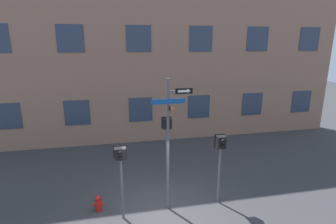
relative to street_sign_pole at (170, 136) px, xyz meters
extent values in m
plane|color=#38383A|center=(-0.29, -0.30, -2.68)|extent=(60.00, 60.00, 0.00)
cube|color=#936B56|center=(-0.29, 6.84, 3.10)|extent=(24.00, 0.60, 11.57)
cube|color=#2D384C|center=(-7.15, 6.52, -0.75)|extent=(1.32, 0.03, 1.37)
cube|color=#2D384C|center=(-3.72, 6.52, -0.75)|extent=(1.32, 0.03, 1.37)
cube|color=#2D384C|center=(-0.29, 6.52, -0.75)|extent=(1.32, 0.03, 1.37)
cube|color=#2D384C|center=(3.14, 6.52, -0.75)|extent=(1.32, 0.03, 1.37)
cube|color=#2D384C|center=(6.56, 6.52, -0.75)|extent=(1.32, 0.03, 1.37)
cube|color=#2D384C|center=(9.99, 6.52, -0.75)|extent=(1.32, 0.03, 1.37)
cube|color=#2D384C|center=(-3.72, 6.52, 3.10)|extent=(1.32, 0.03, 1.37)
cube|color=#2D384C|center=(-0.29, 6.52, 3.10)|extent=(1.32, 0.03, 1.37)
cube|color=#2D384C|center=(3.14, 6.52, 3.10)|extent=(1.32, 0.03, 1.37)
cube|color=#2D384C|center=(6.56, 6.52, 3.10)|extent=(1.32, 0.03, 1.37)
cube|color=#2D384C|center=(9.99, 6.52, 3.10)|extent=(1.32, 0.03, 1.37)
cylinder|color=#4C4C51|center=(-0.06, 0.01, -0.42)|extent=(0.09, 0.09, 4.53)
cube|color=#4C4C51|center=(0.19, 0.01, 1.45)|extent=(0.51, 0.05, 0.05)
cube|color=#14478C|center=(-0.06, -0.05, 1.15)|extent=(1.06, 0.02, 0.16)
cube|color=brown|center=(0.00, 0.01, 0.92)|extent=(0.02, 1.09, 0.17)
cube|color=black|center=(0.45, -0.01, 1.45)|extent=(0.56, 0.02, 0.18)
cube|color=white|center=(0.41, -0.02, 1.45)|extent=(0.32, 0.01, 0.07)
cone|color=white|center=(0.61, -0.02, 1.45)|extent=(0.10, 0.14, 0.14)
cylinder|color=#4C4C51|center=(-1.60, -0.22, -1.62)|extent=(0.08, 0.08, 2.13)
cube|color=black|center=(-1.60, -0.22, -0.38)|extent=(0.36, 0.26, 0.36)
cube|color=black|center=(-1.60, -0.08, -0.38)|extent=(0.42, 0.02, 0.42)
cylinder|color=black|center=(-1.60, -0.41, -0.30)|extent=(0.12, 0.12, 0.12)
cylinder|color=black|center=(-1.60, -0.41, -0.46)|extent=(0.12, 0.12, 0.12)
cylinder|color=#EA4C14|center=(-1.60, -0.36, -0.30)|extent=(0.10, 0.01, 0.10)
cylinder|color=#4C4C51|center=(1.78, 0.01, -1.63)|extent=(0.08, 0.08, 2.11)
cube|color=black|center=(1.78, 0.01, -0.36)|extent=(0.31, 0.26, 0.42)
cube|color=black|center=(1.78, 0.15, -0.36)|extent=(0.37, 0.02, 0.48)
cylinder|color=black|center=(1.78, -0.18, -0.27)|extent=(0.15, 0.12, 0.15)
cylinder|color=black|center=(1.78, -0.18, -0.46)|extent=(0.15, 0.12, 0.15)
cylinder|color=silver|center=(1.78, -0.12, -0.27)|extent=(0.12, 0.01, 0.12)
cylinder|color=#4C4C51|center=(0.34, 2.16, -1.59)|extent=(0.08, 0.08, 2.20)
cube|color=black|center=(0.34, 2.16, -0.27)|extent=(0.36, 0.26, 0.43)
cube|color=black|center=(0.34, 2.30, -0.27)|extent=(0.42, 0.02, 0.49)
cylinder|color=black|center=(0.34, 1.97, -0.18)|extent=(0.15, 0.12, 0.15)
cylinder|color=black|center=(0.34, 1.97, -0.37)|extent=(0.15, 0.12, 0.15)
cylinder|color=#EA4C14|center=(0.34, 2.02, -0.18)|extent=(0.12, 0.01, 0.12)
cylinder|color=red|center=(-2.42, 0.36, -2.47)|extent=(0.22, 0.22, 0.42)
sphere|color=red|center=(-2.42, 0.36, -2.20)|extent=(0.19, 0.19, 0.19)
cylinder|color=red|center=(-2.57, 0.36, -2.45)|extent=(0.08, 0.08, 0.08)
cylinder|color=red|center=(-2.27, 0.36, -2.45)|extent=(0.08, 0.08, 0.08)
camera|label=1|loc=(-1.66, -7.79, 2.91)|focal=28.00mm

